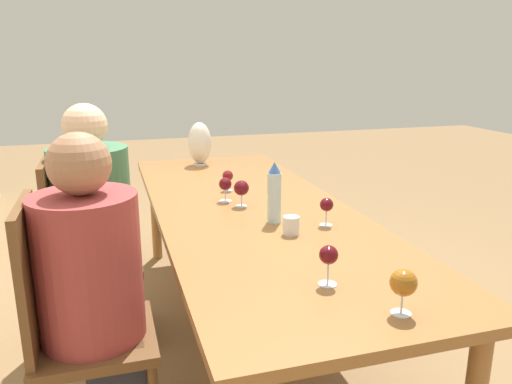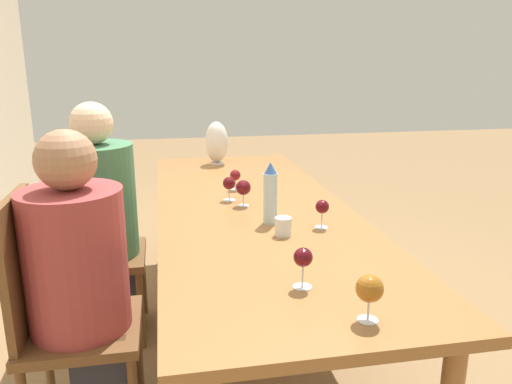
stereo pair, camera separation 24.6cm
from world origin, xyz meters
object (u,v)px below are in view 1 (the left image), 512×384
object	(u,v)px
vase	(200,143)
water_bottle	(274,194)
chair_far	(80,251)
person_near	(95,288)
wine_glass_0	(225,185)
wine_glass_4	(241,188)
person_far	(97,222)
wine_glass_5	(228,176)
chair_near	(72,324)
wine_glass_1	(403,283)
water_tumbler	(291,225)
wine_glass_2	(327,206)
wine_glass_3	(329,256)

from	to	relation	value
vase	water_bottle	bearing A→B (deg)	-176.05
chair_far	person_near	xyz separation A→B (m)	(-0.75, -0.09, 0.13)
wine_glass_0	wine_glass_4	xyz separation A→B (m)	(-0.11, -0.06, 0.00)
chair_far	person_far	distance (m)	0.17
vase	person_far	distance (m)	1.19
water_bottle	wine_glass_5	distance (m)	0.63
chair_far	person_near	world-z (taller)	person_near
water_bottle	chair_near	world-z (taller)	water_bottle
wine_glass_5	chair_near	distance (m)	1.28
wine_glass_0	wine_glass_1	bearing A→B (deg)	-170.38
vase	wine_glass_4	distance (m)	1.06
water_tumbler	person_near	distance (m)	0.84
wine_glass_0	wine_glass_5	xyz separation A→B (m)	(0.21, -0.06, -0.01)
wine_glass_0	wine_glass_1	distance (m)	1.35
chair_near	wine_glass_1	bearing A→B (deg)	-121.64
wine_glass_1	wine_glass_0	bearing A→B (deg)	9.62
wine_glass_2	wine_glass_3	xyz separation A→B (m)	(-0.57, 0.25, 0.01)
vase	wine_glass_3	xyz separation A→B (m)	(-2.03, -0.06, -0.06)
wine_glass_3	person_near	distance (m)	0.86
vase	wine_glass_1	size ratio (longest dim) A/B	2.13
person_near	wine_glass_3	bearing A→B (deg)	-115.26
chair_near	person_far	xyz separation A→B (m)	(0.75, -0.09, 0.14)
water_bottle	wine_glass_2	world-z (taller)	water_bottle
vase	wine_glass_3	bearing A→B (deg)	-178.40
water_tumbler	chair_far	world-z (taller)	chair_far
vase	wine_glass_0	world-z (taller)	vase
water_tumbler	person_far	xyz separation A→B (m)	(0.61, 0.82, -0.10)
wine_glass_4	person_far	xyz separation A→B (m)	(0.14, 0.72, -0.16)
wine_glass_1	wine_glass_2	distance (m)	0.82
water_bottle	chair_near	distance (m)	1.01
wine_glass_1	person_far	distance (m)	1.63
chair_near	person_near	bearing A→B (deg)	-90.00
water_tumbler	chair_far	bearing A→B (deg)	56.43
water_bottle	chair_far	world-z (taller)	water_bottle
wine_glass_4	person_near	bearing A→B (deg)	130.26
wine_glass_1	chair_far	size ratio (longest dim) A/B	0.14
wine_glass_3	water_tumbler	bearing A→B (deg)	-6.42
wine_glass_5	person_near	bearing A→B (deg)	142.10
chair_far	wine_glass_4	bearing A→B (deg)	-99.41
water_bottle	wine_glass_0	xyz separation A→B (m)	(0.41, 0.13, -0.05)
wine_glass_4	chair_near	size ratio (longest dim) A/B	0.14
vase	chair_near	bearing A→B (deg)	154.49
water_tumbler	wine_glass_2	xyz separation A→B (m)	(0.07, -0.20, 0.05)
water_bottle	wine_glass_2	xyz separation A→B (m)	(-0.11, -0.21, -0.05)
person_near	person_far	size ratio (longest dim) A/B	0.97
water_bottle	wine_glass_1	world-z (taller)	water_bottle
wine_glass_2	person_far	world-z (taller)	person_far
wine_glass_2	chair_near	xyz separation A→B (m)	(-0.21, 1.11, -0.30)
wine_glass_4	person_near	distance (m)	0.96
water_bottle	chair_near	size ratio (longest dim) A/B	0.29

